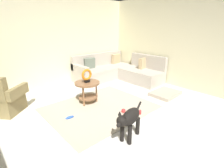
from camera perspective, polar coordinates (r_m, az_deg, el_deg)
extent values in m
cube|color=silver|center=(3.42, 1.22, -13.77)|extent=(6.00, 6.00, 0.10)
cube|color=beige|center=(5.41, -21.24, 13.13)|extent=(6.00, 0.12, 2.70)
cube|color=beige|center=(5.35, 25.45, 12.54)|extent=(0.12, 6.00, 2.70)
cube|color=#BCAD93|center=(3.93, -4.26, -8.13)|extent=(2.30, 1.90, 0.01)
cube|color=#B2A899|center=(6.03, -2.54, 3.87)|extent=(2.20, 0.85, 0.42)
cube|color=#B2A899|center=(6.20, -4.73, 8.43)|extent=(2.20, 0.14, 0.46)
cube|color=#B2A899|center=(5.74, 9.93, 2.81)|extent=(0.85, 1.40, 0.42)
cube|color=#B2A899|center=(5.92, 12.32, 7.53)|extent=(0.14, 1.40, 0.46)
cube|color=#B2A899|center=(5.38, -11.00, 5.14)|extent=(0.16, 0.85, 0.22)
cube|color=tan|center=(6.58, 1.32, 8.59)|extent=(0.39, 0.16, 0.39)
cube|color=slate|center=(5.80, -7.73, 6.97)|extent=(0.40, 0.20, 0.39)
cube|color=tan|center=(5.87, 10.62, 6.95)|extent=(0.39, 0.18, 0.39)
cube|color=olive|center=(4.34, -32.73, -5.78)|extent=(0.85, 0.85, 0.40)
cube|color=olive|center=(4.02, -29.63, -2.24)|extent=(0.52, 0.47, 0.22)
cylinder|color=brown|center=(4.03, -8.54, 0.34)|extent=(0.60, 0.60, 0.04)
cylinder|color=brown|center=(4.16, -8.29, -4.49)|extent=(0.45, 0.45, 0.02)
cylinder|color=brown|center=(4.29, -9.99, -2.38)|extent=(0.04, 0.04, 0.50)
cylinder|color=brown|center=(3.94, -9.72, -4.35)|extent=(0.04, 0.04, 0.50)
cylinder|color=brown|center=(4.14, -5.37, -2.99)|extent=(0.04, 0.04, 0.50)
cube|color=black|center=(4.01, -8.57, 0.94)|extent=(0.12, 0.08, 0.05)
torus|color=orange|center=(3.96, -8.69, 3.18)|extent=(0.28, 0.06, 0.28)
cube|color=#B2A38E|center=(4.84, 17.86, -3.12)|extent=(0.80, 0.60, 0.09)
cylinder|color=black|center=(2.80, 6.09, -17.12)|extent=(0.07, 0.07, 0.32)
cylinder|color=black|center=(2.85, 3.47, -16.28)|extent=(0.07, 0.07, 0.32)
cylinder|color=black|center=(3.03, 8.82, -14.05)|extent=(0.07, 0.07, 0.32)
cylinder|color=black|center=(3.08, 6.37, -13.35)|extent=(0.07, 0.07, 0.32)
ellipsoid|color=black|center=(2.80, 6.42, -11.03)|extent=(0.56, 0.35, 0.24)
sphere|color=black|center=(2.54, 3.41, -12.57)|extent=(0.17, 0.17, 0.17)
ellipsoid|color=black|center=(2.49, 2.52, -13.76)|extent=(0.13, 0.10, 0.07)
cone|color=black|center=(2.47, 4.50, -10.48)|extent=(0.06, 0.06, 0.07)
cone|color=black|center=(2.51, 2.66, -9.95)|extent=(0.06, 0.06, 0.07)
cylinder|color=black|center=(3.03, 9.07, -7.80)|extent=(0.20, 0.09, 0.16)
sphere|color=red|center=(3.71, 3.96, -9.15)|extent=(0.10, 0.10, 0.10)
cylinder|color=red|center=(3.74, 9.63, -9.56)|extent=(0.15, 0.13, 0.05)
ellipsoid|color=blue|center=(3.60, -14.33, -11.05)|extent=(0.19, 0.08, 0.06)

